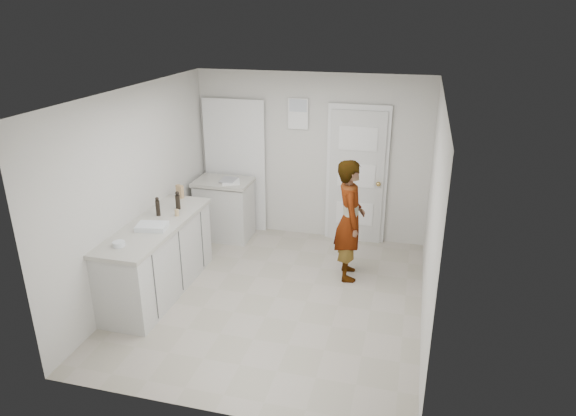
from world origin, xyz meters
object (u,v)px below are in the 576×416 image
(person, at_px, (350,220))
(egg_bowl, at_px, (119,244))
(cake_mix_box, at_px, (180,191))
(baking_dish, at_px, (152,227))
(oil_cruet_b, at_px, (158,207))
(spice_jar, at_px, (177,213))
(oil_cruet_a, at_px, (178,201))

(person, xyz_separation_m, egg_bowl, (-2.29, -1.65, 0.15))
(cake_mix_box, xyz_separation_m, baking_dish, (0.15, -1.06, -0.06))
(oil_cruet_b, xyz_separation_m, egg_bowl, (0.01, -0.91, -0.09))
(spice_jar, xyz_separation_m, baking_dish, (-0.10, -0.45, -0.01))
(oil_cruet_b, bearing_deg, oil_cruet_a, 62.07)
(oil_cruet_b, bearing_deg, cake_mix_box, 91.92)
(oil_cruet_a, xyz_separation_m, egg_bowl, (-0.14, -1.18, -0.09))
(cake_mix_box, distance_m, oil_cruet_b, 0.67)
(spice_jar, distance_m, oil_cruet_a, 0.24)
(oil_cruet_a, bearing_deg, oil_cruet_b, -117.93)
(egg_bowl, bearing_deg, oil_cruet_b, 90.34)
(cake_mix_box, bearing_deg, oil_cruet_b, -64.73)
(oil_cruet_a, bearing_deg, spice_jar, -68.27)
(cake_mix_box, height_order, egg_bowl, cake_mix_box)
(oil_cruet_b, xyz_separation_m, baking_dish, (0.13, -0.40, -0.09))
(cake_mix_box, xyz_separation_m, egg_bowl, (0.03, -1.58, -0.06))
(cake_mix_box, distance_m, baking_dish, 1.08)
(cake_mix_box, distance_m, oil_cruet_a, 0.43)
(oil_cruet_a, relative_size, oil_cruet_b, 0.99)
(person, height_order, oil_cruet_a, person)
(person, height_order, egg_bowl, person)
(cake_mix_box, bearing_deg, person, 25.24)
(person, bearing_deg, oil_cruet_a, 89.54)
(oil_cruet_a, bearing_deg, person, 12.45)
(person, height_order, oil_cruet_b, person)
(oil_cruet_b, bearing_deg, baking_dish, -72.35)
(cake_mix_box, relative_size, baking_dish, 0.46)
(baking_dish, bearing_deg, person, 27.73)
(spice_jar, xyz_separation_m, oil_cruet_b, (-0.23, -0.05, 0.08))
(spice_jar, bearing_deg, cake_mix_box, 112.10)
(baking_dish, bearing_deg, cake_mix_box, 97.98)
(oil_cruet_b, bearing_deg, spice_jar, 12.51)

